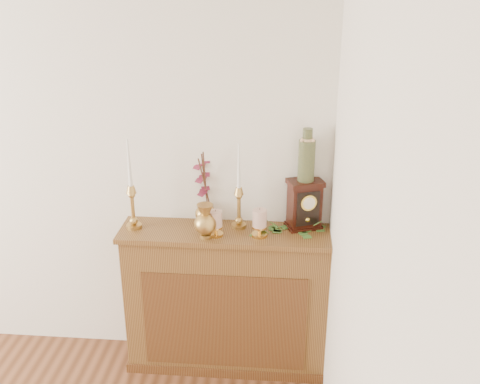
# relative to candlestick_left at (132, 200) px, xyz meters

# --- Properties ---
(console_shelf) EXTENTS (1.24, 0.34, 0.93)m
(console_shelf) POSITION_rel_candlestick_left_xyz_m (0.54, 0.01, -0.67)
(console_shelf) COLOR brown
(console_shelf) RESTS_ON ground
(candlestick_left) EXTENTS (0.09, 0.09, 0.54)m
(candlestick_left) POSITION_rel_candlestick_left_xyz_m (0.00, 0.00, 0.00)
(candlestick_left) COLOR tan
(candlestick_left) RESTS_ON console_shelf
(candlestick_center) EXTENTS (0.09, 0.09, 0.51)m
(candlestick_center) POSITION_rel_candlestick_left_xyz_m (0.61, 0.06, -0.01)
(candlestick_center) COLOR tan
(candlestick_center) RESTS_ON console_shelf
(bud_vase) EXTENTS (0.13, 0.13, 0.20)m
(bud_vase) POSITION_rel_candlestick_left_xyz_m (0.44, -0.09, -0.08)
(bud_vase) COLOR tan
(bud_vase) RESTS_ON console_shelf
(ginger_jar) EXTENTS (0.19, 0.20, 0.46)m
(ginger_jar) POSITION_rel_candlestick_left_xyz_m (0.40, 0.14, 0.03)
(ginger_jar) COLOR tan
(ginger_jar) RESTS_ON console_shelf
(pillar_candle_left) EXTENTS (0.08, 0.08, 0.16)m
(pillar_candle_left) POSITION_rel_candlestick_left_xyz_m (0.49, -0.06, -0.09)
(pillar_candle_left) COLOR gold
(pillar_candle_left) RESTS_ON console_shelf
(pillar_candle_right) EXTENTS (0.09, 0.09, 0.17)m
(pillar_candle_right) POSITION_rel_candlestick_left_xyz_m (0.74, -0.04, -0.09)
(pillar_candle_right) COLOR gold
(pillar_candle_right) RESTS_ON console_shelf
(ivy_garland) EXTENTS (0.39, 0.19, 0.08)m
(ivy_garland) POSITION_rel_candlestick_left_xyz_m (0.84, 0.03, -0.17)
(ivy_garland) COLOR #3D6B28
(ivy_garland) RESTS_ON console_shelf
(mantel_clock) EXTENTS (0.23, 0.19, 0.29)m
(mantel_clock) POSITION_rel_candlestick_left_xyz_m (0.99, 0.09, -0.03)
(mantel_clock) COLOR black
(mantel_clock) RESTS_ON console_shelf
(ceramic_vase) EXTENTS (0.09, 0.09, 0.30)m
(ceramic_vase) POSITION_rel_candlestick_left_xyz_m (0.99, 0.09, 0.25)
(ceramic_vase) COLOR #1C382B
(ceramic_vase) RESTS_ON mantel_clock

